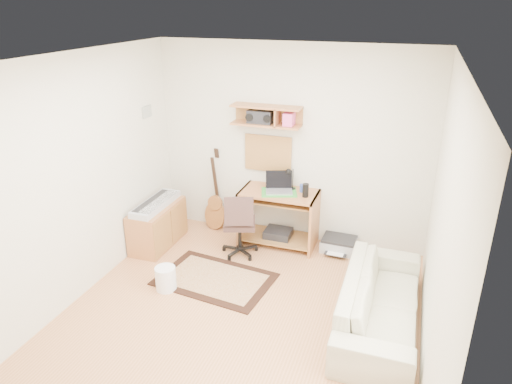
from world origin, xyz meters
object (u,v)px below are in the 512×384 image
(printer, at_px, (339,244))
(sofa, at_px, (381,294))
(task_chair, at_px, (240,223))
(cabinet, at_px, (158,225))
(desk, at_px, (278,218))

(printer, relative_size, sofa, 0.24)
(task_chair, relative_size, cabinet, 0.97)
(sofa, bearing_deg, task_chair, 64.34)
(task_chair, height_order, cabinet, task_chair)
(task_chair, height_order, sofa, task_chair)
(task_chair, height_order, printer, task_chair)
(task_chair, xyz_separation_m, sofa, (1.83, -0.88, -0.07))
(cabinet, xyz_separation_m, printer, (2.32, 0.62, -0.19))
(cabinet, height_order, sofa, sofa)
(task_chair, distance_m, printer, 1.35)
(sofa, bearing_deg, cabinet, 75.43)
(cabinet, relative_size, sofa, 0.49)
(desk, distance_m, cabinet, 1.61)
(desk, height_order, sofa, desk)
(desk, relative_size, task_chair, 1.15)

